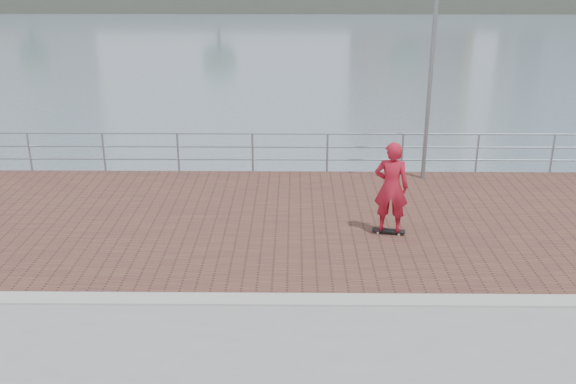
{
  "coord_description": "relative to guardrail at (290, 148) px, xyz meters",
  "views": [
    {
      "loc": [
        0.13,
        -9.83,
        5.79
      ],
      "look_at": [
        0.0,
        2.0,
        1.3
      ],
      "focal_mm": 40.0,
      "sensor_mm": 36.0,
      "label": 1
    }
  ],
  "objects": [
    {
      "name": "brick_lane",
      "position": [
        -0.0,
        -3.4,
        -0.68
      ],
      "size": [
        40.0,
        6.8,
        0.02
      ],
      "primitive_type": "cube",
      "color": "brown",
      "rests_on": "seawall"
    },
    {
      "name": "curb",
      "position": [
        -0.0,
        -7.0,
        -0.66
      ],
      "size": [
        40.0,
        0.4,
        0.06
      ],
      "primitive_type": "cube",
      "color": "#B7B5AD",
      "rests_on": "seawall"
    },
    {
      "name": "guardrail",
      "position": [
        0.0,
        0.0,
        0.0
      ],
      "size": [
        39.06,
        0.06,
        1.13
      ],
      "color": "#8C9EA8",
      "rests_on": "brick_lane"
    },
    {
      "name": "street_lamp",
      "position": [
        3.58,
        -0.91,
        3.27
      ],
      "size": [
        0.41,
        1.18,
        5.57
      ],
      "color": "gray",
      "rests_on": "brick_lane"
    },
    {
      "name": "skateboard",
      "position": [
        2.17,
        -4.13,
        -0.61
      ],
      "size": [
        0.73,
        0.31,
        0.08
      ],
      "rotation": [
        0.0,
        0.0,
        -0.18
      ],
      "color": "black",
      "rests_on": "brick_lane"
    },
    {
      "name": "skateboarder",
      "position": [
        2.17,
        -4.13,
        0.4
      ],
      "size": [
        0.8,
        0.6,
        1.98
      ],
      "primitive_type": "imported",
      "rotation": [
        0.0,
        0.0,
        2.96
      ],
      "color": "red",
      "rests_on": "skateboard"
    }
  ]
}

